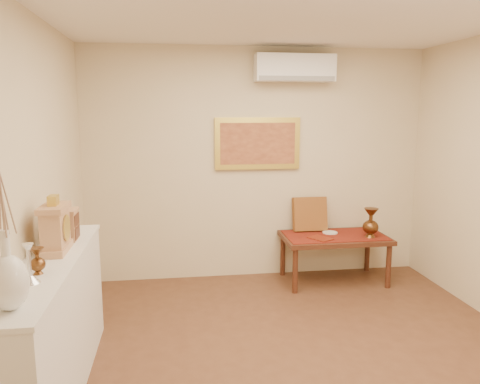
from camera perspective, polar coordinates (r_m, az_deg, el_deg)
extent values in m
plane|color=brown|center=(3.84, 8.40, -21.10)|extent=(4.50, 4.50, 0.00)
cube|color=beige|center=(5.53, 2.09, 3.37)|extent=(4.00, 0.02, 2.70)
cube|color=beige|center=(3.37, -25.61, -1.73)|extent=(0.02, 4.50, 2.70)
cube|color=maroon|center=(5.54, 11.45, -5.19)|extent=(1.14, 0.59, 0.01)
cylinder|color=white|center=(5.61, 10.92, -4.87)|extent=(0.18, 0.18, 0.01)
cube|color=maroon|center=(5.34, 9.78, -5.59)|extent=(0.28, 0.31, 0.01)
cube|color=maroon|center=(5.65, 8.50, -2.66)|extent=(0.40, 0.18, 0.42)
cube|color=silver|center=(3.59, -21.78, -15.52)|extent=(0.35, 2.00, 0.95)
cube|color=silver|center=(3.41, -22.30, -8.04)|extent=(0.37, 2.02, 0.03)
cube|color=tan|center=(3.59, -21.46, -6.43)|extent=(0.16, 0.36, 0.05)
cube|color=tan|center=(3.56, -21.61, -4.10)|extent=(0.14, 0.30, 0.25)
cylinder|color=beige|center=(3.54, -20.43, -4.09)|extent=(0.01, 0.17, 0.17)
cylinder|color=gold|center=(3.54, -20.35, -4.09)|extent=(0.01, 0.19, 0.19)
cube|color=tan|center=(3.53, -21.76, -1.81)|extent=(0.17, 0.34, 0.04)
cube|color=gold|center=(3.52, -21.81, -0.94)|extent=(0.06, 0.11, 0.07)
cube|color=tan|center=(3.87, -20.37, -3.94)|extent=(0.15, 0.20, 0.22)
cube|color=#4B2416|center=(3.86, -19.20, -4.65)|extent=(0.01, 0.17, 0.09)
cube|color=#4B2416|center=(3.84, -19.29, -3.20)|extent=(0.01, 0.17, 0.09)
cube|color=tan|center=(3.84, -20.48, -2.17)|extent=(0.16, 0.21, 0.02)
cube|color=#4B2416|center=(5.55, 11.44, -5.48)|extent=(1.20, 0.70, 0.05)
cylinder|color=#4B2416|center=(5.21, 6.74, -9.54)|extent=(0.06, 0.06, 0.50)
cylinder|color=#4B2416|center=(5.58, 17.65, -8.63)|extent=(0.06, 0.06, 0.50)
cylinder|color=#4B2416|center=(5.74, 5.24, -7.66)|extent=(0.06, 0.06, 0.50)
cylinder|color=#4B2416|center=(6.08, 15.26, -6.99)|extent=(0.06, 0.06, 0.50)
cube|color=gold|center=(5.48, 2.15, 5.93)|extent=(1.00, 0.05, 0.60)
cube|color=#B5693E|center=(5.45, 2.20, 5.92)|extent=(0.88, 0.01, 0.48)
cube|color=white|center=(5.47, 6.68, 14.78)|extent=(0.90, 0.24, 0.30)
cube|color=gray|center=(5.35, 6.99, 13.60)|extent=(0.86, 0.02, 0.05)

